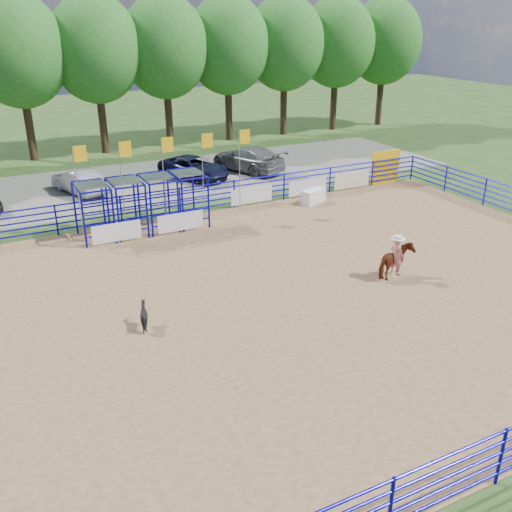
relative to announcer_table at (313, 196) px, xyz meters
name	(u,v)px	position (x,y,z in m)	size (l,w,h in m)	color
ground	(276,297)	(-7.11, -8.75, -0.39)	(120.00, 120.00, 0.00)	#395722
arena_dirt	(276,297)	(-7.11, -8.75, -0.38)	(30.00, 20.00, 0.02)	#9A744D
gravel_strip	(141,182)	(-7.11, 8.25, -0.38)	(40.00, 10.00, 0.01)	gray
announcer_table	(313,196)	(0.00, 0.00, 0.00)	(1.38, 0.65, 0.74)	white
horse_and_rider	(396,258)	(-2.24, -9.44, 0.48)	(1.75, 1.13, 2.47)	maroon
calf	(144,316)	(-12.01, -8.72, 0.06)	(0.70, 0.78, 0.86)	black
car_b	(79,181)	(-10.84, 7.64, 0.30)	(1.44, 4.13, 1.36)	gray
car_c	(194,168)	(-3.88, 7.61, 0.29)	(2.21, 4.80, 1.33)	black
car_d	(248,159)	(-0.09, 7.80, 0.41)	(2.20, 5.41, 1.57)	slate
perimeter_fence	(276,278)	(-7.11, -8.75, 0.36)	(30.10, 20.10, 1.50)	#0C079D
chute_assembly	(150,204)	(-9.01, 0.09, 0.87)	(19.32, 2.41, 4.20)	#0C079D
treeline	(95,44)	(-7.11, 17.25, 7.15)	(56.40, 6.40, 11.24)	#3F2B19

